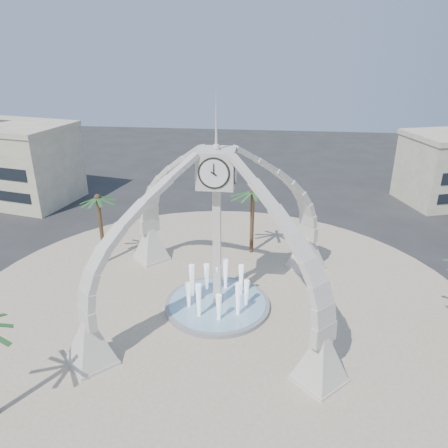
# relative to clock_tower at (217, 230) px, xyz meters

# --- Properties ---
(ground) EXTENTS (140.00, 140.00, 0.00)m
(ground) POSITION_rel_clock_tower_xyz_m (0.00, 0.00, -6.49)
(ground) COLOR #282828
(ground) RESTS_ON ground
(plaza) EXTENTS (40.00, 40.00, 0.06)m
(plaza) POSITION_rel_clock_tower_xyz_m (0.00, 0.00, -6.46)
(plaza) COLOR beige
(plaza) RESTS_ON ground
(clock_tower) EXTENTS (17.94, 17.94, 16.30)m
(clock_tower) POSITION_rel_clock_tower_xyz_m (0.00, 0.00, 0.00)
(clock_tower) COLOR beige
(clock_tower) RESTS_ON ground
(fountain) EXTENTS (8.00, 8.00, 3.62)m
(fountain) POSITION_rel_clock_tower_xyz_m (0.00, 0.00, -6.20)
(fountain) COLOR gray
(fountain) RESTS_ON ground
(palm_west) EXTENTS (4.54, 4.54, 7.04)m
(palm_west) POSITION_rel_clock_tower_xyz_m (-11.20, 6.00, -0.25)
(palm_west) COLOR brown
(palm_west) RESTS_ON ground
(palm_north) EXTENTS (4.12, 4.12, 6.96)m
(palm_north) POSITION_rel_clock_tower_xyz_m (2.05, 9.56, -0.36)
(palm_north) COLOR brown
(palm_north) RESTS_ON ground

